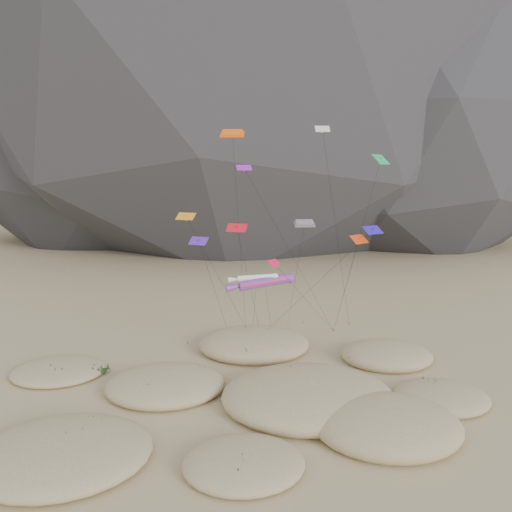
% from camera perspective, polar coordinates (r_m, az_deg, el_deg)
% --- Properties ---
extents(ground, '(500.00, 500.00, 0.00)m').
position_cam_1_polar(ground, '(50.40, 2.07, -17.73)').
color(ground, '#CCB789').
rests_on(ground, ground).
extents(rock_headland, '(226.37, 148.64, 177.50)m').
position_cam_1_polar(rock_headland, '(170.42, -0.41, 27.11)').
color(rock_headland, black).
rests_on(rock_headland, ground).
extents(dunes, '(51.11, 36.17, 3.76)m').
position_cam_1_polar(dunes, '(53.32, 1.02, -15.22)').
color(dunes, '#CCB789').
rests_on(dunes, ground).
extents(dune_grass, '(43.29, 29.27, 1.52)m').
position_cam_1_polar(dune_grass, '(52.81, 1.87, -15.31)').
color(dune_grass, black).
rests_on(dune_grass, ground).
extents(kite_stakes, '(23.96, 8.01, 0.30)m').
position_cam_1_polar(kite_stakes, '(72.62, 2.43, -8.57)').
color(kite_stakes, '#3F2D1E').
rests_on(kite_stakes, ground).
extents(rainbow_tube_kite, '(8.27, 12.80, 11.18)m').
position_cam_1_polar(rainbow_tube_kite, '(58.02, 0.75, -3.05)').
color(rainbow_tube_kite, '#F4194D').
rests_on(rainbow_tube_kite, ground).
extents(white_tube_kite, '(5.86, 13.95, 11.27)m').
position_cam_1_polar(white_tube_kite, '(58.40, -0.19, -2.53)').
color(white_tube_kite, white).
rests_on(white_tube_kite, ground).
extents(orange_parafoil, '(3.64, 15.60, 27.68)m').
position_cam_1_polar(orange_parafoil, '(57.70, -2.70, 13.46)').
color(orange_parafoil, '#F5560C').
rests_on(orange_parafoil, ground).
extents(multi_parafoil, '(2.49, 14.37, 17.37)m').
position_cam_1_polar(multi_parafoil, '(59.43, 5.54, 3.57)').
color(multi_parafoil, red).
rests_on(multi_parafoil, ground).
extents(delta_kites, '(24.71, 21.90, 28.41)m').
position_cam_1_polar(delta_kites, '(56.73, 4.59, 4.94)').
color(delta_kites, red).
rests_on(delta_kites, ground).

